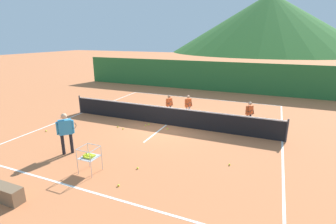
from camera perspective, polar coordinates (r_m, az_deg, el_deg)
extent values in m
plane|color=#C67042|center=(13.14, -0.35, -2.91)|extent=(120.00, 120.00, 0.00)
cube|color=white|center=(8.30, -18.76, -16.32)|extent=(11.11, 0.08, 0.01)
cube|color=white|center=(18.95, 7.39, 3.09)|extent=(11.11, 0.08, 0.01)
cube|color=white|center=(16.07, -18.84, -0.15)|extent=(0.08, 12.73, 0.01)
cube|color=white|center=(12.19, 24.50, -6.07)|extent=(0.08, 12.73, 0.01)
cube|color=white|center=(13.14, -0.35, -2.90)|extent=(0.08, 5.00, 0.01)
cylinder|color=#333338|center=(16.01, -19.34, 1.69)|extent=(0.08, 0.08, 1.05)
cylinder|color=#333338|center=(12.02, 25.38, -3.83)|extent=(0.08, 0.08, 1.05)
cube|color=black|center=(12.99, -0.35, -1.00)|extent=(11.27, 0.02, 0.92)
cube|color=white|center=(12.85, -0.36, 1.06)|extent=(11.27, 0.03, 0.06)
cylinder|color=black|center=(10.61, -22.72, -6.82)|extent=(0.12, 0.12, 0.82)
cylinder|color=black|center=(10.62, -21.04, -6.61)|extent=(0.12, 0.12, 0.82)
cube|color=#338CBF|center=(10.37, -22.29, -3.18)|extent=(0.49, 0.51, 0.57)
sphere|color=#DBAD84|center=(10.24, -22.55, -0.90)|extent=(0.23, 0.23, 0.23)
cylinder|color=#338CBF|center=(10.44, -23.82, -3.43)|extent=(0.22, 0.21, 0.56)
cylinder|color=#338CBF|center=(10.43, -20.76, -3.13)|extent=(0.18, 0.18, 0.56)
torus|color=#262628|center=(10.69, -20.86, -2.93)|extent=(0.21, 0.23, 0.29)
cylinder|color=black|center=(10.46, -20.74, -3.34)|extent=(0.18, 0.17, 0.03)
cylinder|color=black|center=(14.63, 0.53, 0.40)|extent=(0.09, 0.09, 0.61)
cylinder|color=black|center=(14.46, -0.07, 0.20)|extent=(0.09, 0.09, 0.61)
cube|color=#E55926|center=(14.41, 0.24, 2.28)|extent=(0.27, 0.40, 0.43)
sphere|color=#996B4C|center=(14.33, 0.24, 3.53)|extent=(0.17, 0.17, 0.17)
cylinder|color=#E55926|center=(14.54, 0.93, 2.30)|extent=(0.18, 0.11, 0.42)
cylinder|color=#E55926|center=(14.25, -0.22, 1.98)|extent=(0.14, 0.10, 0.42)
torus|color=#262628|center=(14.07, 0.61, 1.85)|extent=(0.11, 0.28, 0.29)
cylinder|color=black|center=(14.23, -0.14, 2.01)|extent=(0.22, 0.09, 0.03)
cylinder|color=silver|center=(14.40, 4.83, 0.13)|extent=(0.10, 0.10, 0.64)
cylinder|color=silver|center=(14.21, 4.23, -0.08)|extent=(0.10, 0.10, 0.64)
cube|color=#E55926|center=(14.16, 4.58, 2.14)|extent=(0.29, 0.42, 0.45)
sphere|color=tan|center=(14.08, 4.61, 3.48)|extent=(0.18, 0.18, 0.18)
cylinder|color=#E55926|center=(14.30, 5.29, 2.16)|extent=(0.19, 0.12, 0.44)
cylinder|color=#E55926|center=(13.98, 4.13, 1.83)|extent=(0.15, 0.11, 0.44)
torus|color=#262628|center=(13.82, 5.00, 1.65)|extent=(0.12, 0.28, 0.29)
cylinder|color=black|center=(13.97, 4.20, 1.82)|extent=(0.22, 0.10, 0.03)
cylinder|color=black|center=(13.61, 18.10, -1.66)|extent=(0.09, 0.09, 0.64)
cylinder|color=black|center=(13.42, 17.47, -1.85)|extent=(0.09, 0.09, 0.64)
cube|color=#E55926|center=(13.36, 17.99, 0.45)|extent=(0.35, 0.42, 0.45)
sphere|color=#DBAD84|center=(13.27, 18.12, 1.86)|extent=(0.18, 0.18, 0.18)
cylinder|color=#E55926|center=(13.51, 18.72, 0.44)|extent=(0.18, 0.15, 0.44)
cylinder|color=#E55926|center=(13.18, 17.52, 0.14)|extent=(0.15, 0.13, 0.44)
torus|color=#262628|center=(13.03, 18.45, -0.12)|extent=(0.17, 0.26, 0.29)
cylinder|color=black|center=(13.16, 17.60, 0.13)|extent=(0.20, 0.14, 0.03)
cylinder|color=#B7B7BC|center=(9.32, -17.57, -9.28)|extent=(0.02, 0.02, 0.89)
cylinder|color=#B7B7BC|center=(8.99, -14.80, -10.03)|extent=(0.02, 0.02, 0.89)
cylinder|color=#B7B7BC|center=(8.96, -19.90, -10.62)|extent=(0.02, 0.02, 0.89)
cylinder|color=#B7B7BC|center=(8.61, -17.10, -11.48)|extent=(0.02, 0.02, 0.89)
cube|color=#B7B7BC|center=(8.92, -17.40, -9.73)|extent=(0.56, 0.56, 0.01)
cube|color=#B7B7BC|center=(8.97, -16.44, -7.10)|extent=(0.56, 0.02, 0.02)
cube|color=#B7B7BC|center=(8.59, -18.80, -8.41)|extent=(0.56, 0.02, 0.02)
cube|color=#B7B7BC|center=(8.96, -18.97, -7.38)|extent=(0.02, 0.56, 0.02)
cube|color=#B7B7BC|center=(8.61, -16.16, -8.10)|extent=(0.02, 0.56, 0.02)
sphere|color=yellow|center=(8.90, -18.59, -9.64)|extent=(0.07, 0.07, 0.07)
sphere|color=yellow|center=(8.94, -18.30, -9.52)|extent=(0.07, 0.07, 0.07)
sphere|color=yellow|center=(8.98, -18.05, -9.36)|extent=(0.07, 0.07, 0.07)
sphere|color=yellow|center=(9.03, -17.75, -9.18)|extent=(0.07, 0.07, 0.07)
sphere|color=yellow|center=(9.08, -17.53, -9.06)|extent=(0.07, 0.07, 0.07)
sphere|color=yellow|center=(8.86, -18.31, -9.75)|extent=(0.07, 0.07, 0.07)
sphere|color=yellow|center=(8.90, -18.03, -9.63)|extent=(0.07, 0.07, 0.07)
sphere|color=yellow|center=(8.95, -17.72, -9.43)|extent=(0.07, 0.07, 0.07)
sphere|color=yellow|center=(8.99, -17.46, -9.29)|extent=(0.07, 0.07, 0.07)
sphere|color=yellow|center=(9.03, -17.18, -9.11)|extent=(0.07, 0.07, 0.07)
sphere|color=yellow|center=(8.82, -18.00, -9.87)|extent=(0.07, 0.07, 0.07)
sphere|color=yellow|center=(8.87, -17.71, -9.70)|extent=(0.07, 0.07, 0.07)
sphere|color=yellow|center=(8.91, -17.39, -9.54)|extent=(0.07, 0.07, 0.07)
sphere|color=yellow|center=(8.95, -17.17, -9.40)|extent=(0.07, 0.07, 0.07)
sphere|color=yellow|center=(8.99, -16.91, -9.23)|extent=(0.07, 0.07, 0.07)
sphere|color=yellow|center=(8.78, -17.66, -9.95)|extent=(0.07, 0.07, 0.07)
sphere|color=yellow|center=(8.82, -17.40, -9.81)|extent=(0.07, 0.07, 0.07)
sphere|color=yellow|center=(8.87, -17.15, -9.64)|extent=(0.07, 0.07, 0.07)
sphere|color=yellow|center=(8.91, -16.83, -9.45)|extent=(0.07, 0.07, 0.07)
sphere|color=yellow|center=(8.95, -16.57, -9.34)|extent=(0.07, 0.07, 0.07)
sphere|color=yellow|center=(8.75, -17.34, -10.06)|extent=(0.07, 0.07, 0.07)
sphere|color=yellow|center=(8.78, -17.03, -9.90)|extent=(0.07, 0.07, 0.07)
sphere|color=yellow|center=(8.83, -16.76, -9.69)|extent=(0.07, 0.07, 0.07)
sphere|color=yellow|center=(8.88, -16.51, -9.54)|extent=(0.07, 0.07, 0.07)
sphere|color=yellow|center=(8.92, -16.26, -9.40)|extent=(0.07, 0.07, 0.07)
sphere|color=yellow|center=(8.87, -18.60, -9.35)|extent=(0.07, 0.07, 0.07)
sphere|color=yellow|center=(8.92, -18.35, -9.19)|extent=(0.07, 0.07, 0.07)
sphere|color=yellow|center=(8.96, -18.08, -9.03)|extent=(0.07, 0.07, 0.07)
sphere|color=yellow|center=(8.17, -11.16, -16.01)|extent=(0.07, 0.07, 0.07)
sphere|color=yellow|center=(12.69, -10.14, -3.75)|extent=(0.07, 0.07, 0.07)
sphere|color=yellow|center=(13.85, -20.63, -2.83)|extent=(0.07, 0.07, 0.07)
sphere|color=yellow|center=(9.42, 13.78, -11.49)|extent=(0.07, 0.07, 0.07)
sphere|color=yellow|center=(12.50, -0.13, -3.79)|extent=(0.07, 0.07, 0.07)
sphere|color=yellow|center=(13.01, -11.33, -3.30)|extent=(0.07, 0.07, 0.07)
sphere|color=yellow|center=(13.00, -5.08, -3.03)|extent=(0.07, 0.07, 0.07)
sphere|color=yellow|center=(13.57, -25.92, -3.86)|extent=(0.07, 0.07, 0.07)
sphere|color=yellow|center=(13.12, -4.37, -2.84)|extent=(0.07, 0.07, 0.07)
sphere|color=yellow|center=(9.00, -6.91, -12.51)|extent=(0.07, 0.07, 0.07)
cube|color=#286B33|center=(21.64, 9.77, 8.00)|extent=(24.44, 0.08, 2.47)
cube|color=brown|center=(8.78, -33.72, -14.78)|extent=(1.50, 0.36, 0.46)
cone|color=#2D6628|center=(92.50, 23.68, 16.01)|extent=(37.61, 37.61, 11.04)
cone|color=#2D6628|center=(84.26, 21.77, 18.23)|extent=(56.19, 56.19, 16.72)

